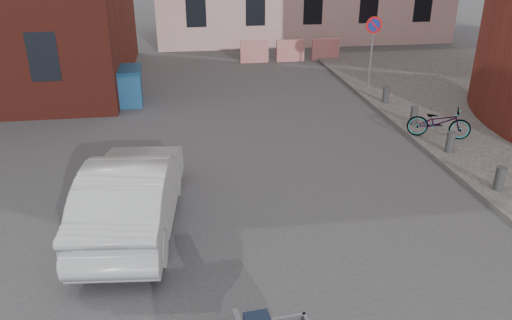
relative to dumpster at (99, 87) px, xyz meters
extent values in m
plane|color=#38383A|center=(3.72, -9.38, -0.63)|extent=(120.00, 120.00, 0.00)
cylinder|color=gray|center=(9.72, 0.12, 0.79)|extent=(0.07, 0.07, 2.60)
cylinder|color=red|center=(9.72, 0.10, 1.84)|extent=(0.60, 0.03, 0.60)
cylinder|color=navy|center=(9.72, 0.08, 1.84)|extent=(0.44, 0.03, 0.44)
cylinder|color=#3A3A3D|center=(9.72, -8.18, -0.23)|extent=(0.22, 0.22, 0.55)
cylinder|color=#3A3A3D|center=(9.72, -5.98, -0.23)|extent=(0.22, 0.22, 0.55)
cylinder|color=#3A3A3D|center=(9.72, -3.78, -0.23)|extent=(0.22, 0.22, 0.55)
cylinder|color=#3A3A3D|center=(9.72, -1.58, -0.23)|extent=(0.22, 0.22, 0.55)
cube|color=red|center=(6.22, 5.62, -0.13)|extent=(1.30, 0.18, 1.00)
cube|color=red|center=(7.92, 5.62, -0.13)|extent=(1.30, 0.18, 1.00)
cube|color=red|center=(9.62, 5.62, -0.13)|extent=(1.30, 0.18, 1.00)
cube|color=navy|center=(0.00, 0.00, -0.05)|extent=(2.94, 1.58, 1.15)
cube|color=navy|center=(0.00, 0.00, 0.57)|extent=(3.04, 1.68, 0.10)
imported|color=#B2B5BA|center=(1.77, -8.33, 0.12)|extent=(2.00, 4.65, 1.49)
imported|color=black|center=(9.92, -4.93, -0.06)|extent=(1.81, 1.22, 0.90)
camera|label=1|loc=(2.87, -17.23, 4.65)|focal=35.00mm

